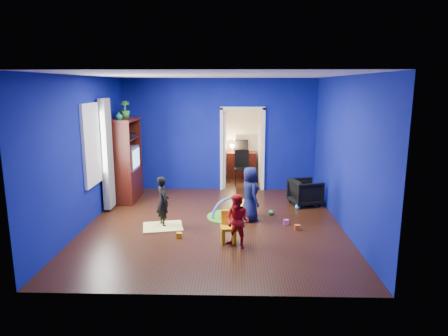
{
  "coord_description": "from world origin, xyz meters",
  "views": [
    {
      "loc": [
        0.42,
        -7.56,
        2.72
      ],
      "look_at": [
        0.19,
        0.4,
        1.06
      ],
      "focal_mm": 32.0,
      "sensor_mm": 36.0,
      "label": 1
    }
  ],
  "objects_px": {
    "child_navy": "(250,194)",
    "vase": "(119,116)",
    "play_mat": "(229,217)",
    "child_black": "(163,202)",
    "armchair": "(305,192)",
    "toddler_red": "(238,221)",
    "folding_chair": "(242,168)",
    "hopper_ball": "(247,208)",
    "crt_tv": "(127,158)",
    "kid_chair": "(229,229)",
    "study_desk": "(241,164)",
    "tv_armoire": "(125,160)"
  },
  "relations": [
    {
      "from": "play_mat",
      "to": "child_black",
      "type": "bearing_deg",
      "value": -156.36
    },
    {
      "from": "toddler_red",
      "to": "crt_tv",
      "type": "distance_m",
      "value": 3.9
    },
    {
      "from": "child_navy",
      "to": "study_desk",
      "type": "distance_m",
      "value": 4.0
    },
    {
      "from": "kid_chair",
      "to": "study_desk",
      "type": "distance_m",
      "value": 5.2
    },
    {
      "from": "armchair",
      "to": "play_mat",
      "type": "xyz_separation_m",
      "value": [
        -1.74,
        -0.94,
        -0.29
      ]
    },
    {
      "from": "armchair",
      "to": "play_mat",
      "type": "distance_m",
      "value": 2.0
    },
    {
      "from": "crt_tv",
      "to": "armchair",
      "type": "bearing_deg",
      "value": -4.27
    },
    {
      "from": "toddler_red",
      "to": "vase",
      "type": "xyz_separation_m",
      "value": [
        -2.67,
        2.53,
        1.58
      ]
    },
    {
      "from": "crt_tv",
      "to": "kid_chair",
      "type": "bearing_deg",
      "value": -46.63
    },
    {
      "from": "play_mat",
      "to": "study_desk",
      "type": "distance_m",
      "value": 3.85
    },
    {
      "from": "toddler_red",
      "to": "folding_chair",
      "type": "xyz_separation_m",
      "value": [
        0.14,
        4.43,
        -0.0
      ]
    },
    {
      "from": "child_black",
      "to": "folding_chair",
      "type": "height_order",
      "value": "child_black"
    },
    {
      "from": "tv_armoire",
      "to": "folding_chair",
      "type": "height_order",
      "value": "tv_armoire"
    },
    {
      "from": "child_black",
      "to": "crt_tv",
      "type": "relative_size",
      "value": 1.42
    },
    {
      "from": "armchair",
      "to": "toddler_red",
      "type": "height_order",
      "value": "toddler_red"
    },
    {
      "from": "child_navy",
      "to": "kid_chair",
      "type": "relative_size",
      "value": 2.23
    },
    {
      "from": "crt_tv",
      "to": "folding_chair",
      "type": "distance_m",
      "value": 3.25
    },
    {
      "from": "child_black",
      "to": "child_navy",
      "type": "xyz_separation_m",
      "value": [
        1.71,
        0.38,
        0.06
      ]
    },
    {
      "from": "child_black",
      "to": "play_mat",
      "type": "distance_m",
      "value": 1.49
    },
    {
      "from": "hopper_ball",
      "to": "child_black",
      "type": "bearing_deg",
      "value": -159.08
    },
    {
      "from": "child_black",
      "to": "toddler_red",
      "type": "height_order",
      "value": "child_black"
    },
    {
      "from": "child_navy",
      "to": "vase",
      "type": "xyz_separation_m",
      "value": [
        -2.93,
        1.14,
        1.49
      ]
    },
    {
      "from": "child_black",
      "to": "crt_tv",
      "type": "height_order",
      "value": "crt_tv"
    },
    {
      "from": "vase",
      "to": "play_mat",
      "type": "height_order",
      "value": "vase"
    },
    {
      "from": "child_black",
      "to": "study_desk",
      "type": "bearing_deg",
      "value": -49.94
    },
    {
      "from": "crt_tv",
      "to": "hopper_ball",
      "type": "xyz_separation_m",
      "value": [
        2.84,
        -1.19,
        -0.83
      ]
    },
    {
      "from": "play_mat",
      "to": "folding_chair",
      "type": "height_order",
      "value": "folding_chair"
    },
    {
      "from": "armchair",
      "to": "folding_chair",
      "type": "height_order",
      "value": "folding_chair"
    },
    {
      "from": "folding_chair",
      "to": "kid_chair",
      "type": "bearing_deg",
      "value": -93.88
    },
    {
      "from": "vase",
      "to": "study_desk",
      "type": "xyz_separation_m",
      "value": [
        2.81,
        2.86,
        -1.67
      ]
    },
    {
      "from": "vase",
      "to": "crt_tv",
      "type": "bearing_deg",
      "value": 82.41
    },
    {
      "from": "folding_chair",
      "to": "child_black",
      "type": "bearing_deg",
      "value": -114.89
    },
    {
      "from": "tv_armoire",
      "to": "hopper_ball",
      "type": "relative_size",
      "value": 5.14
    },
    {
      "from": "armchair",
      "to": "play_mat",
      "type": "height_order",
      "value": "armchair"
    },
    {
      "from": "vase",
      "to": "tv_armoire",
      "type": "relative_size",
      "value": 0.09
    },
    {
      "from": "vase",
      "to": "folding_chair",
      "type": "relative_size",
      "value": 0.19
    },
    {
      "from": "toddler_red",
      "to": "crt_tv",
      "type": "relative_size",
      "value": 1.32
    },
    {
      "from": "crt_tv",
      "to": "folding_chair",
      "type": "relative_size",
      "value": 0.76
    },
    {
      "from": "toddler_red",
      "to": "hopper_ball",
      "type": "xyz_separation_m",
      "value": [
        0.21,
        1.64,
        -0.27
      ]
    },
    {
      "from": "child_navy",
      "to": "play_mat",
      "type": "bearing_deg",
      "value": 45.36
    },
    {
      "from": "child_black",
      "to": "tv_armoire",
      "type": "height_order",
      "value": "tv_armoire"
    },
    {
      "from": "toddler_red",
      "to": "folding_chair",
      "type": "height_order",
      "value": "toddler_red"
    },
    {
      "from": "armchair",
      "to": "toddler_red",
      "type": "bearing_deg",
      "value": 131.25
    },
    {
      "from": "toddler_red",
      "to": "folding_chair",
      "type": "bearing_deg",
      "value": 118.3
    },
    {
      "from": "folding_chair",
      "to": "vase",
      "type": "bearing_deg",
      "value": -145.93
    },
    {
      "from": "folding_chair",
      "to": "study_desk",
      "type": "bearing_deg",
      "value": 90.0
    },
    {
      "from": "armchair",
      "to": "crt_tv",
      "type": "relative_size",
      "value": 0.94
    },
    {
      "from": "kid_chair",
      "to": "crt_tv",
      "type": "bearing_deg",
      "value": 124.78
    },
    {
      "from": "toddler_red",
      "to": "hopper_ball",
      "type": "distance_m",
      "value": 1.67
    },
    {
      "from": "toddler_red",
      "to": "crt_tv",
      "type": "xyz_separation_m",
      "value": [
        -2.63,
        2.83,
        0.56
      ]
    }
  ]
}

